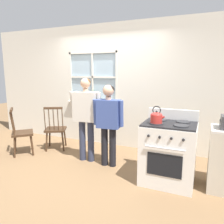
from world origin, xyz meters
The scene contains 9 objects.
ground_plane centered at (0.00, 0.00, 0.00)m, with size 16.00×16.00×0.00m, color brown.
wall_back centered at (0.02, 1.40, 1.34)m, with size 6.40×0.16×2.70m.
chair_by_window centered at (-0.93, 0.61, 0.44)m, with size 0.56×0.55×0.95m.
chair_near_wall centered at (-1.39, 0.10, 0.44)m, with size 0.58×0.58×0.95m.
person_elderly_left centered at (-0.01, 0.34, 0.93)m, with size 0.61×0.25×1.55m.
person_teen_center centered at (0.47, 0.29, 0.87)m, with size 0.55×0.24×1.45m.
stove centered at (1.54, 0.11, 0.47)m, with size 0.77×0.68×1.08m.
kettle centered at (1.37, -0.02, 1.02)m, with size 0.21×0.17×0.25m.
potted_plant centered at (-0.38, 1.31, 1.06)m, with size 0.17×0.17×0.32m.
Camera 1 is at (2.00, -3.09, 1.66)m, focal length 35.00 mm.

